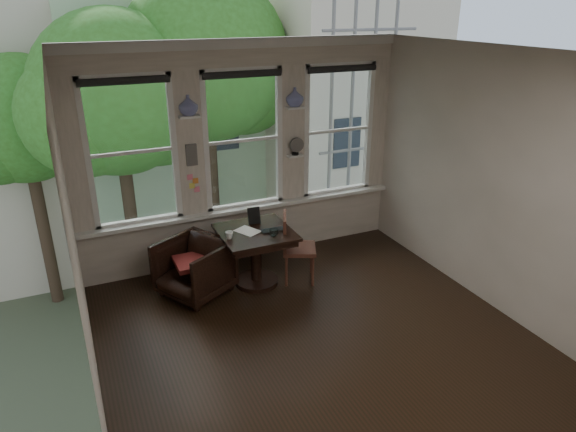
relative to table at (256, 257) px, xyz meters
name	(u,v)px	position (x,y,z in m)	size (l,w,h in m)	color
ground	(316,337)	(0.17, -1.38, -0.38)	(4.50, 4.50, 0.00)	black
ceiling	(323,53)	(0.17, -1.38, 2.62)	(4.50, 4.50, 0.00)	silver
wall_back	(243,155)	(0.17, 0.87, 1.12)	(4.50, 4.50, 0.00)	beige
wall_front	(487,336)	(0.17, -3.63, 1.12)	(4.50, 4.50, 0.00)	beige
wall_left	(76,253)	(-2.08, -1.38, 1.12)	(4.50, 4.50, 0.00)	beige
wall_right	(492,181)	(2.42, -1.38, 1.12)	(4.50, 4.50, 0.00)	beige
window_left	(132,152)	(-1.28, 0.87, 1.32)	(1.10, 0.12, 1.90)	white
window_center	(243,140)	(0.17, 0.87, 1.32)	(1.10, 0.12, 1.90)	white
window_right	(337,130)	(1.62, 0.87, 1.32)	(1.10, 0.12, 1.90)	white
shelf_left	(189,116)	(-0.55, 0.77, 1.73)	(0.26, 0.16, 0.03)	white
shelf_right	(295,107)	(0.90, 0.77, 1.73)	(0.26, 0.16, 0.03)	white
intercom	(191,155)	(-0.55, 0.80, 1.23)	(0.14, 0.06, 0.28)	#59544F
sticky_notes	(193,180)	(-0.55, 0.80, 0.88)	(0.16, 0.01, 0.24)	pink
desk_fan	(295,149)	(0.90, 0.75, 1.16)	(0.20, 0.20, 0.24)	#59544F
vase_left	(188,105)	(-0.55, 0.77, 1.86)	(0.24, 0.24, 0.25)	silver
vase_right	(295,97)	(0.90, 0.77, 1.86)	(0.24, 0.24, 0.25)	silver
table	(256,257)	(0.00, 0.00, 0.00)	(0.90, 0.90, 0.75)	black
armchair_left	(194,268)	(-0.80, 0.07, -0.01)	(0.77, 0.79, 0.72)	black
cushion_red	(194,262)	(-0.80, 0.07, 0.08)	(0.45, 0.45, 0.06)	maroon
side_chair_right	(299,248)	(0.55, -0.14, 0.09)	(0.42, 0.42, 0.92)	#4F271C
laptop	(274,232)	(0.20, -0.14, 0.39)	(0.30, 0.20, 0.02)	black
mug	(229,235)	(-0.37, -0.08, 0.42)	(0.10, 0.10, 0.09)	white
drinking_glass	(274,233)	(0.15, -0.24, 0.42)	(0.12, 0.12, 0.09)	white
tablet	(254,216)	(0.07, 0.23, 0.48)	(0.16, 0.02, 0.22)	black
papers	(248,231)	(-0.09, 0.04, 0.38)	(0.22, 0.30, 0.00)	silver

